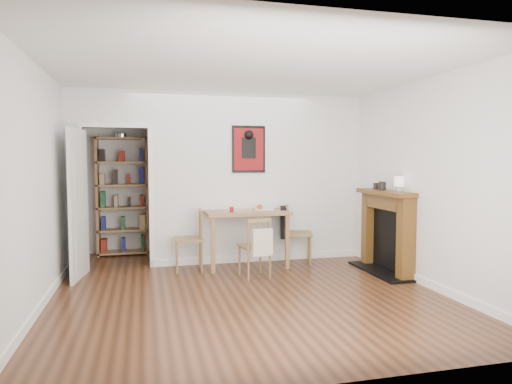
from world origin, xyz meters
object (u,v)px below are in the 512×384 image
object	(u,v)px
notebook	(265,209)
fireplace	(387,229)
bookshelf	(123,196)
orange_fruit	(260,207)
ceramic_jar_b	(376,186)
ceramic_jar_a	(382,186)
chair_front	(255,247)
chair_right	(297,233)
dining_table	(246,217)
chair_left	(189,240)
red_glass	(232,209)
mantel_lamp	(399,182)

from	to	relation	value
notebook	fireplace	bearing A→B (deg)	-29.82
bookshelf	orange_fruit	size ratio (longest dim) A/B	23.15
ceramic_jar_b	notebook	bearing A→B (deg)	157.50
ceramic_jar_a	bookshelf	bearing A→B (deg)	149.81
chair_front	chair_right	bearing A→B (deg)	38.85
dining_table	chair_right	size ratio (longest dim) A/B	1.36
chair_left	ceramic_jar_b	world-z (taller)	ceramic_jar_b
ceramic_jar_a	chair_front	bearing A→B (deg)	175.98
fireplace	ceramic_jar_b	distance (m)	0.65
fireplace	ceramic_jar_a	distance (m)	0.61
fireplace	red_glass	distance (m)	2.23
notebook	ceramic_jar_b	size ratio (longest dim) A/B	3.01
chair_right	notebook	size ratio (longest dim) A/B	3.17
dining_table	mantel_lamp	bearing A→B (deg)	-32.63
chair_front	fireplace	size ratio (longest dim) A/B	0.65
red_glass	ceramic_jar_b	bearing A→B (deg)	-11.35
chair_front	fireplace	world-z (taller)	fireplace
ceramic_jar_b	chair_front	bearing A→B (deg)	-177.21
mantel_lamp	ceramic_jar_a	xyz separation A→B (m)	(-0.04, 0.38, -0.07)
chair_right	notebook	distance (m)	0.63
fireplace	orange_fruit	distance (m)	1.88
dining_table	ceramic_jar_a	distance (m)	2.02
red_glass	orange_fruit	bearing A→B (deg)	24.29
dining_table	chair_front	size ratio (longest dim) A/B	1.50
fireplace	ceramic_jar_b	xyz separation A→B (m)	(-0.04, 0.27, 0.59)
chair_front	bookshelf	world-z (taller)	bookshelf
chair_right	red_glass	bearing A→B (deg)	-171.19
chair_front	ceramic_jar_a	xyz separation A→B (m)	(1.82, -0.13, 0.81)
dining_table	fireplace	xyz separation A→B (m)	(1.86, -0.84, -0.12)
fireplace	mantel_lamp	distance (m)	0.75
ceramic_jar_b	fireplace	bearing A→B (deg)	-80.64
chair_right	mantel_lamp	distance (m)	1.76
fireplace	orange_fruit	world-z (taller)	fireplace
chair_left	ceramic_jar_a	distance (m)	2.85
chair_right	ceramic_jar_b	size ratio (longest dim) A/B	9.54
fireplace	orange_fruit	bearing A→B (deg)	151.40
chair_front	mantel_lamp	distance (m)	2.11
chair_front	ceramic_jar_b	distance (m)	2.00
dining_table	bookshelf	world-z (taller)	bookshelf
red_glass	mantel_lamp	xyz separation A→B (m)	(2.08, -1.01, 0.42)
chair_front	red_glass	distance (m)	0.72
orange_fruit	ceramic_jar_a	bearing A→B (deg)	-28.22
chair_left	fireplace	size ratio (longest dim) A/B	0.71
red_glass	ceramic_jar_a	size ratio (longest dim) A/B	0.65
mantel_lamp	fireplace	bearing A→B (deg)	85.55
fireplace	red_glass	world-z (taller)	fireplace
chair_left	chair_right	distance (m)	1.67
chair_left	red_glass	world-z (taller)	red_glass
chair_front	notebook	size ratio (longest dim) A/B	2.88
notebook	chair_left	bearing A→B (deg)	-173.16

